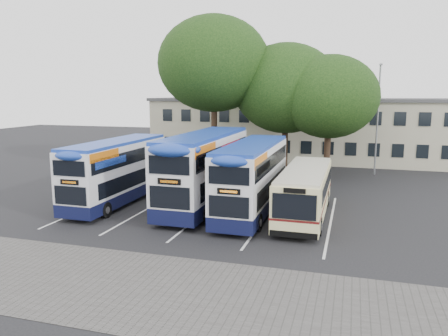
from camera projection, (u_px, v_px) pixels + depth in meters
ground at (249, 247)px, 19.31m from camera, size 120.00×120.00×0.00m
paving_strip at (160, 290)px, 15.15m from camera, size 40.00×6.00×0.01m
bay_lines at (206, 212)px, 25.08m from camera, size 14.12×11.00×0.01m
depot_building at (311, 129)px, 44.25m from camera, size 32.40×8.40×6.20m
lamp_post at (378, 113)px, 35.60m from camera, size 0.25×1.05×9.06m
tree_left at (214, 64)px, 35.45m from camera, size 9.15×9.15×12.96m
tree_mid at (286, 88)px, 35.69m from camera, size 8.63×8.63×10.76m
tree_right at (329, 97)px, 33.75m from camera, size 7.59×7.59×9.67m
bus_dd_left at (117, 169)px, 26.70m from camera, size 2.27×9.36×3.90m
bus_dd_mid at (205, 166)px, 26.00m from camera, size 2.55×10.53×4.39m
bus_dd_right at (252, 175)px, 24.46m from camera, size 2.33×9.62×4.01m
bus_single at (305, 189)px, 23.92m from camera, size 2.31×9.08×2.71m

